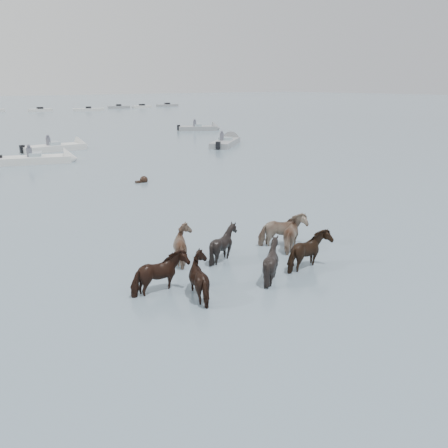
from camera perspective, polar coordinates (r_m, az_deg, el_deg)
ground at (r=12.05m, az=1.88°, el=-8.97°), size 400.00×400.00×0.00m
pony_herd at (r=13.76m, az=2.59°, el=-3.56°), size 6.86×3.84×1.35m
swimming_pony at (r=26.03m, az=-9.96°, el=5.34°), size 0.72×0.44×0.44m
motorboat_b at (r=34.26m, az=-20.94°, el=7.48°), size 5.25×3.20×1.92m
motorboat_c at (r=40.38m, az=-19.23°, el=8.96°), size 5.51×1.65×1.92m
motorboat_d at (r=41.69m, az=0.42°, el=10.12°), size 5.49×4.92×1.92m
motorboat_e at (r=54.36m, az=-2.49°, el=11.74°), size 5.03×3.64×1.92m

